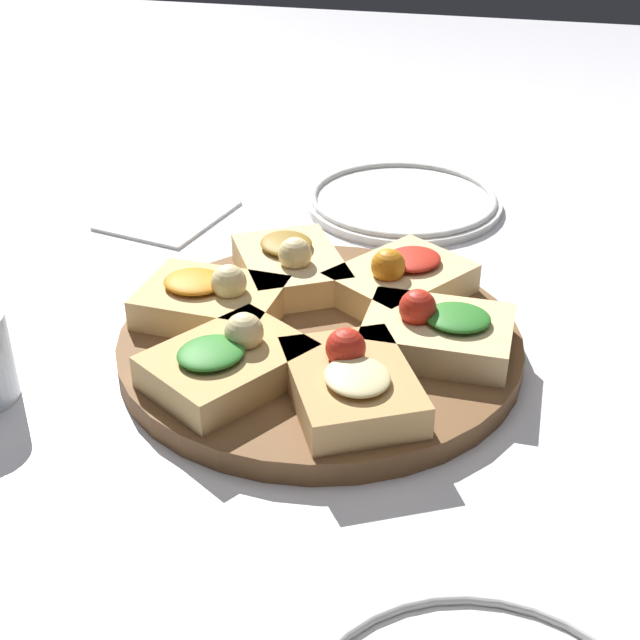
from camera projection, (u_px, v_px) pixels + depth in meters
ground_plane at (320, 354)px, 0.84m from camera, size 3.00×3.00×0.00m
serving_board at (320, 344)px, 0.84m from camera, size 0.38×0.38×0.02m
focaccia_slice_0 at (437, 332)px, 0.80m from camera, size 0.10×0.13×0.06m
focaccia_slice_1 at (401, 279)px, 0.89m from camera, size 0.16×0.15×0.06m
focaccia_slice_2 at (291, 265)px, 0.91m from camera, size 0.16×0.15×0.06m
focaccia_slice_3 at (212, 299)px, 0.85m from camera, size 0.11×0.14×0.06m
focaccia_slice_4 at (228, 362)px, 0.76m from camera, size 0.16×0.15×0.06m
focaccia_slice_5 at (351, 382)px, 0.73m from camera, size 0.16×0.15×0.06m
plate_left at (403, 200)px, 1.14m from camera, size 0.25×0.25×0.02m
napkin_stack at (168, 214)px, 1.11m from camera, size 0.17×0.15×0.01m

